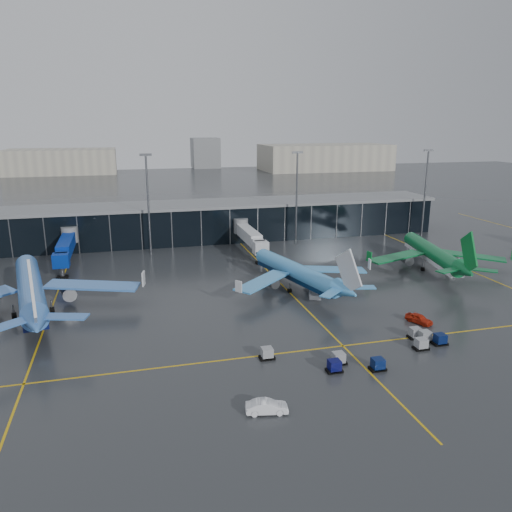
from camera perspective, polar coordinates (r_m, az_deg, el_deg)
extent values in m
plane|color=#282B2D|center=(88.11, -0.16, -6.92)|extent=(600.00, 600.00, 0.00)
cube|color=black|center=(145.30, -6.36, 3.83)|extent=(140.00, 16.00, 10.00)
cube|color=slate|center=(144.38, -6.42, 5.89)|extent=(142.00, 17.00, 0.80)
cylinder|color=#595B60|center=(136.22, -20.53, 2.30)|extent=(4.00, 4.00, 4.00)
cube|color=navy|center=(123.30, -21.05, 0.61)|extent=(3.00, 24.00, 3.00)
cylinder|color=#595B60|center=(116.87, -21.27, -1.74)|extent=(1.00, 1.00, 2.60)
cylinder|color=#595B60|center=(138.88, -1.75, 3.48)|extent=(4.00, 4.00, 4.00)
cube|color=silver|center=(126.23, -0.35, 1.94)|extent=(3.00, 24.00, 3.00)
cylinder|color=#595B60|center=(119.96, 0.54, -0.28)|extent=(1.00, 1.00, 2.60)
cylinder|color=#595B60|center=(130.82, -12.20, 5.68)|extent=(0.50, 0.50, 25.00)
cube|color=#595B60|center=(129.45, -12.51, 11.24)|extent=(3.00, 0.40, 0.60)
cylinder|color=#595B60|center=(138.44, 4.66, 6.47)|extent=(0.50, 0.50, 25.00)
cube|color=#595B60|center=(137.15, 4.77, 11.72)|extent=(3.00, 0.40, 0.60)
cylinder|color=#595B60|center=(156.25, 18.73, 6.70)|extent=(0.50, 0.50, 25.00)
cube|color=#595B60|center=(155.11, 19.13, 11.34)|extent=(3.00, 0.40, 0.60)
cube|color=#B2AD99|center=(367.88, 7.87, 11.12)|extent=(90.00, 42.00, 18.00)
cube|color=#B2AD99|center=(362.11, -21.33, 10.04)|extent=(70.00, 38.00, 16.00)
cube|color=#B2AD99|center=(384.54, -5.81, 11.64)|extent=(20.00, 20.00, 22.00)
cube|color=gold|center=(105.39, -21.89, -4.31)|extent=(0.30, 120.00, 0.02)
cube|color=gold|center=(108.81, 2.28, -2.61)|extent=(0.30, 120.00, 0.02)
cube|color=gold|center=(128.92, 21.78, -0.88)|extent=(0.30, 120.00, 0.02)
cube|color=gold|center=(78.27, 9.91, -10.08)|extent=(220.00, 0.30, 0.02)
cube|color=black|center=(79.97, 18.31, -9.96)|extent=(2.20, 1.50, 0.36)
cube|color=gray|center=(79.66, 18.36, -9.46)|extent=(1.60, 1.50, 1.50)
cube|color=black|center=(82.50, 20.25, -9.35)|extent=(2.20, 1.50, 0.36)
cube|color=#051240|center=(82.19, 20.30, -8.86)|extent=(1.60, 1.50, 1.50)
cube|color=black|center=(82.86, 18.70, -9.10)|extent=(2.20, 1.50, 0.36)
cube|color=gray|center=(82.56, 18.74, -8.61)|extent=(1.60, 1.50, 1.50)
cube|color=black|center=(83.57, 17.70, -8.80)|extent=(2.20, 1.50, 0.36)
cube|color=gray|center=(83.28, 17.75, -8.31)|extent=(1.60, 1.50, 1.50)
cube|color=black|center=(70.59, 8.92, -12.80)|extent=(2.20, 1.50, 0.36)
cube|color=#050744|center=(70.23, 8.95, -12.25)|extent=(1.60, 1.50, 1.50)
cube|color=black|center=(72.77, 9.39, -11.93)|extent=(2.20, 1.50, 0.36)
cube|color=gray|center=(72.43, 9.42, -11.38)|extent=(1.60, 1.50, 1.50)
cube|color=black|center=(73.25, 1.26, -11.53)|extent=(2.20, 1.50, 0.36)
cube|color=gray|center=(72.91, 1.27, -10.98)|extent=(1.60, 1.50, 1.50)
cube|color=black|center=(72.20, 13.72, -12.40)|extent=(2.20, 1.50, 0.36)
cube|color=#051647|center=(71.85, 13.75, -11.86)|extent=(1.60, 1.50, 1.50)
cube|color=silver|center=(97.96, 6.74, -4.49)|extent=(3.08, 3.72, 0.80)
cube|color=silver|center=(97.35, 6.78, -3.43)|extent=(2.40, 3.19, 2.29)
imported|color=#B5220D|center=(89.44, 18.12, -6.81)|extent=(3.66, 5.08, 1.61)
imported|color=white|center=(60.78, 1.24, -16.85)|extent=(5.19, 2.58, 1.63)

